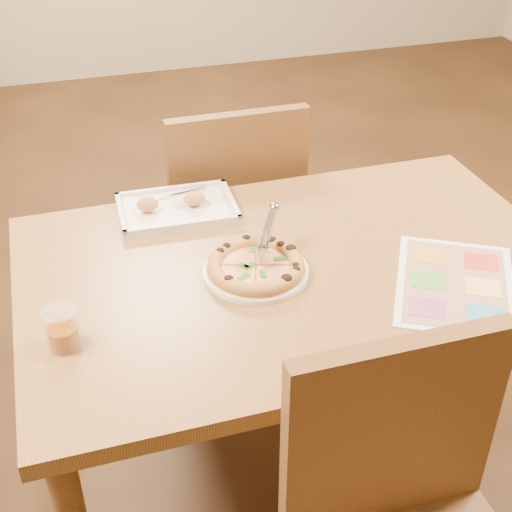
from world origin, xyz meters
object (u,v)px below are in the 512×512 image
object	(u,v)px
pizza	(256,266)
appetizer_tray	(176,209)
plate	(256,272)
menu	(455,284)
dining_table	(297,294)
glass_tumbler	(62,331)
pizza_cutter	(267,234)
chair_far	(231,202)

from	to	relation	value
pizza	appetizer_tray	xyz separation A→B (m)	(-0.12, 0.33, -0.01)
plate	menu	bearing A→B (deg)	-22.73
plate	dining_table	bearing A→B (deg)	2.69
dining_table	glass_tumbler	xyz separation A→B (m)	(-0.55, -0.13, 0.12)
appetizer_tray	pizza_cutter	bearing A→B (deg)	-61.53
dining_table	glass_tumbler	distance (m)	0.58
dining_table	glass_tumbler	bearing A→B (deg)	-166.28
chair_far	pizza	xyz separation A→B (m)	(-0.11, -0.61, 0.18)
glass_tumbler	menu	bearing A→B (deg)	-3.08
chair_far	glass_tumbler	size ratio (longest dim) A/B	5.26
plate	pizza_cutter	world-z (taller)	pizza_cutter
plate	menu	xyz separation A→B (m)	(0.42, -0.18, -0.00)
dining_table	appetizer_tray	size ratio (longest dim) A/B	4.16
chair_far	appetizer_tray	bearing A→B (deg)	51.33
chair_far	appetizer_tray	size ratio (longest dim) A/B	1.50
appetizer_tray	glass_tumbler	distance (m)	0.56
dining_table	plate	xyz separation A→B (m)	(-0.11, -0.00, 0.09)
dining_table	plate	bearing A→B (deg)	-177.31
chair_far	plate	world-z (taller)	chair_far
menu	pizza	bearing A→B (deg)	157.99
plate	pizza	world-z (taller)	pizza
plate	appetizer_tray	xyz separation A→B (m)	(-0.12, 0.33, 0.01)
plate	menu	distance (m)	0.45
pizza	pizza_cutter	size ratio (longest dim) A/B	1.65
dining_table	chair_far	distance (m)	0.61
dining_table	menu	xyz separation A→B (m)	(0.31, -0.18, 0.09)
pizza	pizza_cutter	bearing A→B (deg)	46.23
pizza	menu	world-z (taller)	pizza
appetizer_tray	pizza	bearing A→B (deg)	-70.41
pizza_cutter	appetizer_tray	bearing A→B (deg)	60.04
pizza	glass_tumbler	size ratio (longest dim) A/B	2.53
dining_table	appetizer_tray	distance (m)	0.40
dining_table	glass_tumbler	size ratio (longest dim) A/B	14.56
chair_far	pizza	bearing A→B (deg)	80.06
plate	appetizer_tray	distance (m)	0.35
plate	glass_tumbler	bearing A→B (deg)	-163.79
chair_far	plate	size ratio (longest dim) A/B	1.92
appetizer_tray	menu	world-z (taller)	appetizer_tray
plate	glass_tumbler	size ratio (longest dim) A/B	2.74
chair_far	dining_table	bearing A→B (deg)	90.00
pizza	appetizer_tray	size ratio (longest dim) A/B	0.72
pizza	pizza_cutter	distance (m)	0.08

